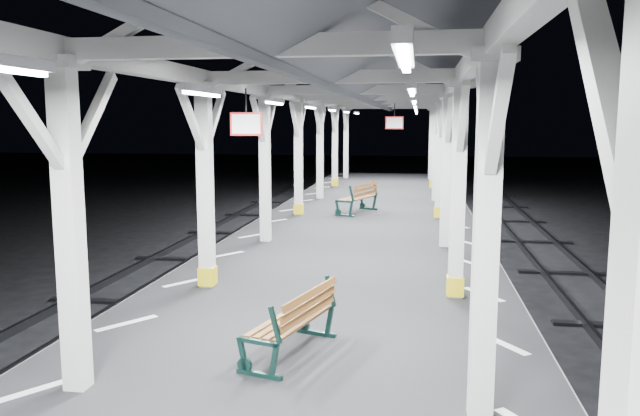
# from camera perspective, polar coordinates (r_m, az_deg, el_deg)

# --- Properties ---
(ground) EXTENTS (120.00, 120.00, 0.00)m
(ground) POSITION_cam_1_polar(r_m,az_deg,el_deg) (8.58, -1.33, -17.67)
(ground) COLOR black
(ground) RESTS_ON ground
(platform) EXTENTS (6.00, 50.00, 1.00)m
(platform) POSITION_cam_1_polar(r_m,az_deg,el_deg) (8.37, -1.34, -14.58)
(platform) COLOR black
(platform) RESTS_ON ground
(hazard_stripes_left) EXTENTS (1.00, 48.00, 0.01)m
(hazard_stripes_left) POSITION_cam_1_polar(r_m,az_deg,el_deg) (8.94, -17.24, -10.03)
(hazard_stripes_left) COLOR silver
(hazard_stripes_left) RESTS_ON platform
(hazard_stripes_right) EXTENTS (1.00, 48.00, 0.01)m
(hazard_stripes_right) POSITION_cam_1_polar(r_m,az_deg,el_deg) (8.15, 16.25, -11.77)
(hazard_stripes_right) COLOR silver
(hazard_stripes_right) RESTS_ON platform
(canopy) EXTENTS (5.40, 49.00, 4.65)m
(canopy) POSITION_cam_1_polar(r_m,az_deg,el_deg) (7.76, -1.46, 14.22)
(canopy) COLOR silver
(canopy) RESTS_ON platform
(bench_mid) EXTENTS (0.93, 1.59, 0.81)m
(bench_mid) POSITION_cam_1_polar(r_m,az_deg,el_deg) (7.32, -2.14, -10.17)
(bench_mid) COLOR #112F2A
(bench_mid) RESTS_ON platform
(bench_far) EXTENTS (1.16, 1.78, 0.91)m
(bench_far) POSITION_cam_1_polar(r_m,az_deg,el_deg) (18.46, 3.67, 1.01)
(bench_far) COLOR #112F2A
(bench_far) RESTS_ON platform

